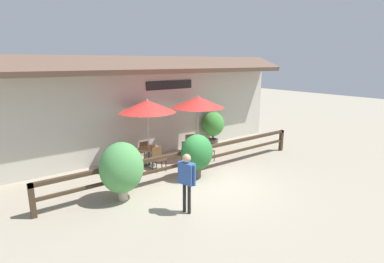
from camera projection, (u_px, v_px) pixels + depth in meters
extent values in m
plane|color=#9E937F|center=(210.00, 184.00, 10.02)|extent=(60.00, 60.00, 0.00)
cube|color=#BCB7A8|center=(148.00, 114.00, 12.89)|extent=(14.00, 0.40, 3.60)
cube|color=brown|center=(153.00, 65.00, 11.99)|extent=(14.28, 1.48, 0.70)
cube|color=black|center=(170.00, 85.00, 13.01)|extent=(2.31, 0.04, 0.37)
cube|color=#3D2D1E|center=(191.00, 151.00, 10.63)|extent=(10.40, 0.14, 0.11)
cube|color=#3D2D1E|center=(191.00, 162.00, 10.73)|extent=(10.40, 0.10, 0.09)
cube|color=#3D2D1E|center=(32.00, 201.00, 7.76)|extent=(0.14, 0.14, 0.95)
cube|color=#3D2D1E|center=(191.00, 162.00, 10.73)|extent=(0.14, 0.14, 0.95)
cube|color=#3D2D1E|center=(281.00, 140.00, 13.70)|extent=(0.14, 0.14, 0.95)
cylinder|color=#B7B2A8|center=(148.00, 139.00, 11.51)|extent=(0.06, 0.06, 2.20)
cone|color=red|center=(147.00, 106.00, 11.22)|extent=(2.16, 2.16, 0.46)
sphere|color=#B2ADA3|center=(147.00, 100.00, 11.17)|extent=(0.07, 0.07, 0.07)
cylinder|color=olive|center=(149.00, 148.00, 11.60)|extent=(0.83, 0.83, 0.05)
cylinder|color=#333333|center=(149.00, 157.00, 11.68)|extent=(0.07, 0.07, 0.69)
cylinder|color=#333333|center=(149.00, 165.00, 11.76)|extent=(0.46, 0.46, 0.03)
cube|color=brown|center=(159.00, 159.00, 11.16)|extent=(0.46, 0.46, 0.05)
cube|color=brown|center=(157.00, 152.00, 11.27)|extent=(0.40, 0.08, 0.40)
cylinder|color=#2D2D2D|center=(157.00, 167.00, 10.97)|extent=(0.04, 0.04, 0.42)
cylinder|color=#2D2D2D|center=(166.00, 166.00, 11.15)|extent=(0.04, 0.04, 0.42)
cylinder|color=#2D2D2D|center=(153.00, 164.00, 11.29)|extent=(0.04, 0.04, 0.42)
cylinder|color=#2D2D2D|center=(162.00, 163.00, 11.47)|extent=(0.04, 0.04, 0.42)
cube|color=brown|center=(142.00, 151.00, 12.22)|extent=(0.43, 0.43, 0.05)
cube|color=brown|center=(144.00, 146.00, 12.02)|extent=(0.40, 0.05, 0.40)
cylinder|color=#2D2D2D|center=(145.00, 154.00, 12.53)|extent=(0.04, 0.04, 0.42)
cylinder|color=#2D2D2D|center=(136.00, 156.00, 12.32)|extent=(0.04, 0.04, 0.42)
cylinder|color=#2D2D2D|center=(149.00, 156.00, 12.23)|extent=(0.04, 0.04, 0.42)
cylinder|color=#2D2D2D|center=(140.00, 158.00, 12.02)|extent=(0.04, 0.04, 0.42)
cylinder|color=#B7B2A8|center=(198.00, 132.00, 12.67)|extent=(0.06, 0.06, 2.20)
cone|color=red|center=(198.00, 102.00, 12.38)|extent=(2.16, 2.16, 0.46)
sphere|color=#B2ADA3|center=(198.00, 96.00, 12.32)|extent=(0.07, 0.07, 0.07)
cylinder|color=olive|center=(198.00, 140.00, 12.76)|extent=(0.83, 0.83, 0.05)
cylinder|color=#333333|center=(198.00, 149.00, 12.84)|extent=(0.07, 0.07, 0.69)
cylinder|color=#333333|center=(198.00, 156.00, 12.92)|extent=(0.46, 0.46, 0.03)
cube|color=brown|center=(208.00, 151.00, 12.22)|extent=(0.43, 0.43, 0.05)
cube|color=brown|center=(205.00, 144.00, 12.32)|extent=(0.40, 0.05, 0.40)
cylinder|color=#2D2D2D|center=(207.00, 158.00, 12.01)|extent=(0.04, 0.04, 0.42)
cylinder|color=#2D2D2D|center=(214.00, 156.00, 12.22)|extent=(0.04, 0.04, 0.42)
cylinder|color=#2D2D2D|center=(201.00, 156.00, 12.32)|extent=(0.04, 0.04, 0.42)
cylinder|color=#2D2D2D|center=(209.00, 154.00, 12.53)|extent=(0.04, 0.04, 0.42)
cube|color=brown|center=(188.00, 143.00, 13.39)|extent=(0.49, 0.49, 0.05)
cube|color=brown|center=(190.00, 139.00, 13.17)|extent=(0.40, 0.10, 0.40)
cylinder|color=#2D2D2D|center=(190.00, 146.00, 13.69)|extent=(0.04, 0.04, 0.42)
cylinder|color=#2D2D2D|center=(182.00, 147.00, 13.53)|extent=(0.04, 0.04, 0.42)
cylinder|color=#2D2D2D|center=(193.00, 148.00, 13.36)|extent=(0.04, 0.04, 0.42)
cylinder|color=#2D2D2D|center=(186.00, 149.00, 13.19)|extent=(0.04, 0.04, 0.42)
cylinder|color=#B7AD99|center=(123.00, 194.00, 8.84)|extent=(0.28, 0.28, 0.36)
cylinder|color=#B7AD99|center=(123.00, 189.00, 8.80)|extent=(0.30, 0.30, 0.04)
ellipsoid|color=#4C934C|center=(122.00, 168.00, 8.65)|extent=(1.29, 1.16, 1.51)
cylinder|color=#564C47|center=(197.00, 173.00, 10.49)|extent=(0.30, 0.30, 0.41)
cylinder|color=#564C47|center=(197.00, 168.00, 10.44)|extent=(0.32, 0.32, 0.04)
ellipsoid|color=#287033|center=(197.00, 152.00, 10.32)|extent=(1.14, 1.03, 1.26)
cylinder|color=#564C47|center=(213.00, 142.00, 14.59)|extent=(0.49, 0.49, 0.31)
cylinder|color=#564C47|center=(213.00, 139.00, 14.56)|extent=(0.53, 0.53, 0.04)
cylinder|color=brown|center=(213.00, 136.00, 14.51)|extent=(0.09, 0.09, 0.35)
ellipsoid|color=#3D8E38|center=(213.00, 124.00, 14.38)|extent=(1.10, 0.99, 1.18)
cylinder|color=black|center=(184.00, 197.00, 8.09)|extent=(0.09, 0.09, 0.83)
cylinder|color=black|center=(189.00, 199.00, 7.99)|extent=(0.09, 0.09, 0.83)
cube|color=#33569E|center=(187.00, 173.00, 7.88)|extent=(0.32, 0.49, 0.59)
cylinder|color=#33569E|center=(179.00, 171.00, 8.03)|extent=(0.07, 0.07, 0.56)
cylinder|color=#33569E|center=(194.00, 176.00, 7.72)|extent=(0.07, 0.07, 0.56)
sphere|color=tan|center=(187.00, 158.00, 7.78)|extent=(0.23, 0.23, 0.23)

